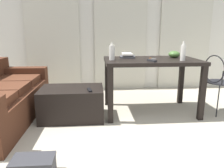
{
  "coord_description": "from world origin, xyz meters",
  "views": [
    {
      "loc": [
        -0.54,
        -1.23,
        1.18
      ],
      "look_at": [
        -0.29,
        1.82,
        0.44
      ],
      "focal_mm": 34.63,
      "sensor_mm": 36.0,
      "label": 1
    }
  ],
  "objects_px": {
    "tv_remote_primary": "(89,90)",
    "scissors": "(152,58)",
    "book_stack": "(127,56)",
    "wire_chair": "(217,78)",
    "bottle_near": "(183,52)",
    "shoebox": "(34,167)",
    "tv_remote_on_table": "(152,61)",
    "craft_table": "(151,67)",
    "bowl": "(174,54)",
    "coffee_table": "(72,103)",
    "bottle_far": "(112,52)"
  },
  "relations": [
    {
      "from": "tv_remote_primary",
      "to": "scissors",
      "type": "bearing_deg",
      "value": 11.31
    },
    {
      "from": "book_stack",
      "to": "scissors",
      "type": "relative_size",
      "value": 2.48
    },
    {
      "from": "tv_remote_primary",
      "to": "wire_chair",
      "type": "bearing_deg",
      "value": -5.62
    },
    {
      "from": "bottle_near",
      "to": "book_stack",
      "type": "relative_size",
      "value": 0.91
    },
    {
      "from": "tv_remote_primary",
      "to": "shoebox",
      "type": "relative_size",
      "value": 0.47
    },
    {
      "from": "tv_remote_on_table",
      "to": "tv_remote_primary",
      "type": "xyz_separation_m",
      "value": [
        -0.82,
        -0.04,
        -0.37
      ]
    },
    {
      "from": "book_stack",
      "to": "tv_remote_primary",
      "type": "distance_m",
      "value": 0.86
    },
    {
      "from": "bottle_near",
      "to": "wire_chair",
      "type": "bearing_deg",
      "value": 7.35
    },
    {
      "from": "craft_table",
      "to": "tv_remote_on_table",
      "type": "relative_size",
      "value": 7.61
    },
    {
      "from": "tv_remote_primary",
      "to": "shoebox",
      "type": "bearing_deg",
      "value": -122.68
    },
    {
      "from": "bowl",
      "to": "book_stack",
      "type": "height_order",
      "value": "bowl"
    },
    {
      "from": "book_stack",
      "to": "tv_remote_on_table",
      "type": "relative_size",
      "value": 1.63
    },
    {
      "from": "bowl",
      "to": "tv_remote_on_table",
      "type": "height_order",
      "value": "bowl"
    },
    {
      "from": "bowl",
      "to": "book_stack",
      "type": "bearing_deg",
      "value": 174.86
    },
    {
      "from": "bottle_near",
      "to": "tv_remote_on_table",
      "type": "xyz_separation_m",
      "value": [
        -0.44,
        -0.05,
        -0.1
      ]
    },
    {
      "from": "wire_chair",
      "to": "coffee_table",
      "type": "bearing_deg",
      "value": -179.81
    },
    {
      "from": "bowl",
      "to": "shoebox",
      "type": "height_order",
      "value": "bowl"
    },
    {
      "from": "coffee_table",
      "to": "shoebox",
      "type": "xyz_separation_m",
      "value": [
        -0.2,
        -1.26,
        -0.13
      ]
    },
    {
      "from": "coffee_table",
      "to": "book_stack",
      "type": "height_order",
      "value": "book_stack"
    },
    {
      "from": "wire_chair",
      "to": "scissors",
      "type": "xyz_separation_m",
      "value": [
        -0.91,
        0.21,
        0.26
      ]
    },
    {
      "from": "coffee_table",
      "to": "shoebox",
      "type": "height_order",
      "value": "coffee_table"
    },
    {
      "from": "book_stack",
      "to": "shoebox",
      "type": "height_order",
      "value": "book_stack"
    },
    {
      "from": "coffee_table",
      "to": "shoebox",
      "type": "relative_size",
      "value": 2.46
    },
    {
      "from": "tv_remote_on_table",
      "to": "tv_remote_primary",
      "type": "distance_m",
      "value": 0.9
    },
    {
      "from": "scissors",
      "to": "shoebox",
      "type": "bearing_deg",
      "value": -132.78
    },
    {
      "from": "bottle_far",
      "to": "coffee_table",
      "type": "bearing_deg",
      "value": -170.59
    },
    {
      "from": "shoebox",
      "to": "book_stack",
      "type": "bearing_deg",
      "value": 57.71
    },
    {
      "from": "scissors",
      "to": "tv_remote_primary",
      "type": "height_order",
      "value": "scissors"
    },
    {
      "from": "craft_table",
      "to": "tv_remote_on_table",
      "type": "xyz_separation_m",
      "value": [
        -0.07,
        -0.26,
        0.12
      ]
    },
    {
      "from": "craft_table",
      "to": "book_stack",
      "type": "xyz_separation_m",
      "value": [
        -0.32,
        0.21,
        0.14
      ]
    },
    {
      "from": "bottle_near",
      "to": "bowl",
      "type": "height_order",
      "value": "bottle_near"
    },
    {
      "from": "book_stack",
      "to": "tv_remote_primary",
      "type": "height_order",
      "value": "book_stack"
    },
    {
      "from": "craft_table",
      "to": "bottle_far",
      "type": "height_order",
      "value": "bottle_far"
    },
    {
      "from": "bowl",
      "to": "book_stack",
      "type": "xyz_separation_m",
      "value": [
        -0.71,
        0.06,
        -0.02
      ]
    },
    {
      "from": "bottle_far",
      "to": "tv_remote_on_table",
      "type": "bearing_deg",
      "value": -21.9
    },
    {
      "from": "bottle_far",
      "to": "book_stack",
      "type": "xyz_separation_m",
      "value": [
        0.26,
        0.27,
        -0.07
      ]
    },
    {
      "from": "bottle_far",
      "to": "shoebox",
      "type": "distance_m",
      "value": 1.76
    },
    {
      "from": "bowl",
      "to": "tv_remote_primary",
      "type": "relative_size",
      "value": 1.04
    },
    {
      "from": "book_stack",
      "to": "scissors",
      "type": "xyz_separation_m",
      "value": [
        0.34,
        -0.14,
        -0.03
      ]
    },
    {
      "from": "coffee_table",
      "to": "scissors",
      "type": "bearing_deg",
      "value": 10.55
    },
    {
      "from": "tv_remote_on_table",
      "to": "craft_table",
      "type": "bearing_deg",
      "value": 58.07
    },
    {
      "from": "coffee_table",
      "to": "craft_table",
      "type": "xyz_separation_m",
      "value": [
        1.14,
        0.15,
        0.47
      ]
    },
    {
      "from": "tv_remote_on_table",
      "to": "shoebox",
      "type": "relative_size",
      "value": 0.5
    },
    {
      "from": "coffee_table",
      "to": "wire_chair",
      "type": "relative_size",
      "value": 0.99
    },
    {
      "from": "bottle_near",
      "to": "bottle_far",
      "type": "bearing_deg",
      "value": 170.48
    },
    {
      "from": "bottle_far",
      "to": "bowl",
      "type": "distance_m",
      "value": 0.98
    },
    {
      "from": "coffee_table",
      "to": "bottle_far",
      "type": "bearing_deg",
      "value": 9.41
    },
    {
      "from": "craft_table",
      "to": "wire_chair",
      "type": "height_order",
      "value": "wire_chair"
    },
    {
      "from": "bottle_far",
      "to": "scissors",
      "type": "bearing_deg",
      "value": 11.62
    },
    {
      "from": "craft_table",
      "to": "bowl",
      "type": "relative_size",
      "value": 7.87
    }
  ]
}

